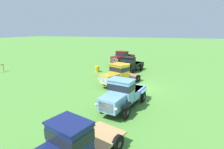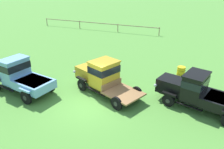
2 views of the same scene
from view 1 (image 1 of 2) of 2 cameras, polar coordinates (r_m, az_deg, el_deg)
ground_plane at (r=18.45m, az=8.30°, el=-4.00°), size 240.00×240.00×0.00m
vintage_truck_foreground_near at (r=7.73m, az=-14.64°, el=-22.55°), size 5.44×3.09×2.29m
vintage_truck_second_in_line at (r=13.09m, az=3.47°, el=-6.31°), size 5.39×2.84×2.34m
vintage_truck_midrow_center at (r=18.51m, az=1.97°, el=0.12°), size 5.62×3.69×2.31m
vintage_truck_far_side at (r=24.53m, az=5.60°, el=3.19°), size 5.75×3.24×2.16m
vintage_truck_back_of_row at (r=30.59m, az=3.49°, el=5.67°), size 5.82×3.33×2.22m
oil_drum_beside_row at (r=24.70m, az=-4.90°, el=1.80°), size 0.66×0.66×0.83m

